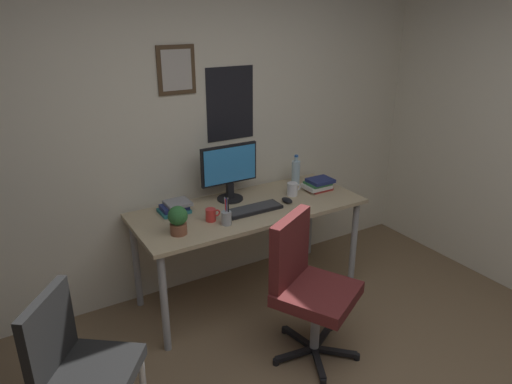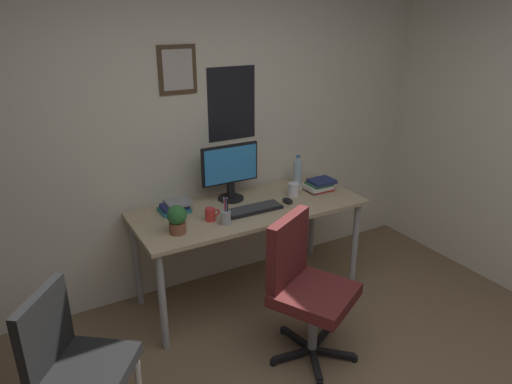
{
  "view_description": "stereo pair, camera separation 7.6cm",
  "coord_description": "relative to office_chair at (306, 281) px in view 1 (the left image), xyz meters",
  "views": [
    {
      "loc": [
        -1.34,
        -1.05,
        2.13
      ],
      "look_at": [
        0.25,
        1.61,
        0.91
      ],
      "focal_mm": 32.56,
      "sensor_mm": 36.0,
      "label": 1
    },
    {
      "loc": [
        -1.27,
        -1.09,
        2.13
      ],
      "look_at": [
        0.25,
        1.61,
        0.91
      ],
      "focal_mm": 32.56,
      "sensor_mm": 36.0,
      "label": 2
    }
  ],
  "objects": [
    {
      "name": "potted_plant",
      "position": [
        -0.6,
        0.6,
        0.33
      ],
      "size": [
        0.13,
        0.13,
        0.19
      ],
      "color": "brown",
      "rests_on": "desk"
    },
    {
      "name": "monitor",
      "position": [
        -0.03,
        0.96,
        0.47
      ],
      "size": [
        0.46,
        0.2,
        0.43
      ],
      "color": "black",
      "rests_on": "desk"
    },
    {
      "name": "side_chair",
      "position": [
        -1.39,
        0.01,
        -0.03
      ],
      "size": [
        0.59,
        0.59,
        0.88
      ],
      "color": "black",
      "rests_on": "ground_plane"
    },
    {
      "name": "pen_cup",
      "position": [
        -0.27,
        0.57,
        0.28
      ],
      "size": [
        0.07,
        0.07,
        0.2
      ],
      "color": "#9EA0A5",
      "rests_on": "desk"
    },
    {
      "name": "keyboard",
      "position": [
        0.01,
        0.68,
        0.24
      ],
      "size": [
        0.43,
        0.15,
        0.03
      ],
      "color": "black",
      "rests_on": "desk"
    },
    {
      "name": "coffee_mug_near",
      "position": [
        0.43,
        0.78,
        0.28
      ],
      "size": [
        0.12,
        0.08,
        0.1
      ],
      "color": "white",
      "rests_on": "desk"
    },
    {
      "name": "coffee_mug_far",
      "position": [
        -0.33,
        0.68,
        0.27
      ],
      "size": [
        0.11,
        0.07,
        0.09
      ],
      "color": "red",
      "rests_on": "desk"
    },
    {
      "name": "computer_mouse",
      "position": [
        0.31,
        0.68,
        0.25
      ],
      "size": [
        0.06,
        0.11,
        0.04
      ],
      "color": "black",
      "rests_on": "desk"
    },
    {
      "name": "office_chair",
      "position": [
        0.0,
        0.0,
        0.0
      ],
      "size": [
        0.62,
        0.62,
        0.95
      ],
      "color": "#591E1E",
      "rests_on": "ground_plane"
    },
    {
      "name": "book_stack_left",
      "position": [
        -0.49,
        0.94,
        0.27
      ],
      "size": [
        0.22,
        0.18,
        0.08
      ],
      "color": "#26727A",
      "rests_on": "desk"
    },
    {
      "name": "wall_back",
      "position": [
        -0.23,
        1.2,
        0.77
      ],
      "size": [
        4.4,
        0.1,
        2.6
      ],
      "color": "beige",
      "rests_on": "ground_plane"
    },
    {
      "name": "water_bottle",
      "position": [
        0.6,
        0.98,
        0.34
      ],
      "size": [
        0.07,
        0.07,
        0.25
      ],
      "color": "silver",
      "rests_on": "desk"
    },
    {
      "name": "book_stack_right",
      "position": [
        0.68,
        0.76,
        0.28
      ],
      "size": [
        0.23,
        0.18,
        0.1
      ],
      "color": "#B22D28",
      "rests_on": "desk"
    },
    {
      "name": "desk",
      "position": [
        0.02,
        0.76,
        0.15
      ],
      "size": [
        1.73,
        0.71,
        0.76
      ],
      "color": "tan",
      "rests_on": "ground_plane"
    }
  ]
}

